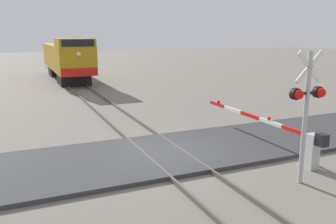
% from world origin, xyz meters
% --- Properties ---
extents(ground_plane, '(160.00, 160.00, 0.00)m').
position_xyz_m(ground_plane, '(0.00, 0.00, 0.00)').
color(ground_plane, slate).
extents(rail_track_left, '(0.08, 80.00, 0.15)m').
position_xyz_m(rail_track_left, '(-0.72, 0.00, 0.07)').
color(rail_track_left, '#59544C').
rests_on(rail_track_left, ground_plane).
extents(rail_track_right, '(0.08, 80.00, 0.15)m').
position_xyz_m(rail_track_right, '(0.72, 0.00, 0.07)').
color(rail_track_right, '#59544C').
rests_on(rail_track_right, ground_plane).
extents(road_surface, '(36.00, 4.49, 0.15)m').
position_xyz_m(road_surface, '(0.00, 0.00, 0.07)').
color(road_surface, '#38383A').
rests_on(road_surface, ground_plane).
extents(locomotive, '(2.97, 14.43, 4.01)m').
position_xyz_m(locomotive, '(0.00, 23.99, 2.04)').
color(locomotive, black).
rests_on(locomotive, ground_plane).
extents(crossing_signal, '(1.18, 0.33, 3.97)m').
position_xyz_m(crossing_signal, '(2.81, -3.95, 2.46)').
color(crossing_signal, '#ADADB2').
rests_on(crossing_signal, ground_plane).
extents(crossing_gate, '(0.36, 7.12, 1.31)m').
position_xyz_m(crossing_gate, '(3.97, -2.13, 0.83)').
color(crossing_gate, silver).
rests_on(crossing_gate, ground_plane).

